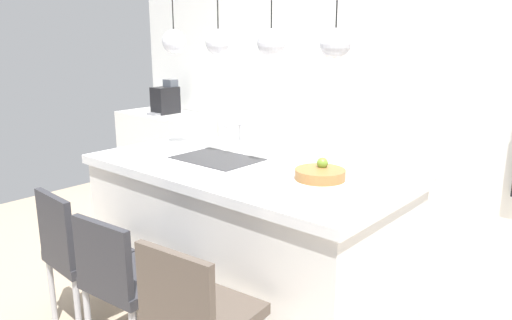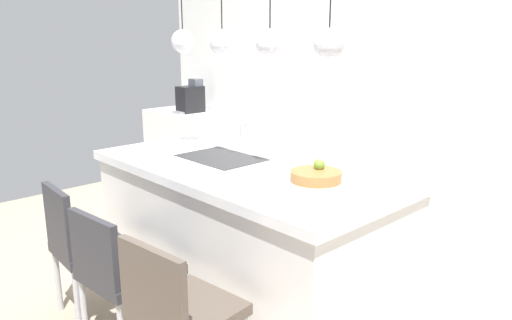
{
  "view_description": "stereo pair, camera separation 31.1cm",
  "coord_description": "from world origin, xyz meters",
  "px_view_note": "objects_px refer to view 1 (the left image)",
  "views": [
    {
      "loc": [
        2.08,
        -2.28,
        1.78
      ],
      "look_at": [
        0.1,
        0.0,
        1.01
      ],
      "focal_mm": 34.72,
      "sensor_mm": 36.0,
      "label": 1
    },
    {
      "loc": [
        2.3,
        -2.07,
        1.78
      ],
      "look_at": [
        0.1,
        0.0,
        1.01
      ],
      "focal_mm": 34.72,
      "sensor_mm": 36.0,
      "label": 2
    }
  ],
  "objects_px": {
    "fruit_bowl": "(320,174)",
    "coffee_machine": "(166,99)",
    "chair_far": "(197,312)",
    "chair_near": "(78,251)",
    "chair_middle": "(128,276)"
  },
  "relations": [
    {
      "from": "coffee_machine",
      "to": "chair_far",
      "type": "relative_size",
      "value": 0.44
    },
    {
      "from": "chair_near",
      "to": "fruit_bowl",
      "type": "bearing_deg",
      "value": 40.88
    },
    {
      "from": "fruit_bowl",
      "to": "chair_near",
      "type": "relative_size",
      "value": 0.33
    },
    {
      "from": "fruit_bowl",
      "to": "chair_middle",
      "type": "bearing_deg",
      "value": -121.93
    },
    {
      "from": "fruit_bowl",
      "to": "chair_far",
      "type": "bearing_deg",
      "value": -92.65
    },
    {
      "from": "chair_middle",
      "to": "chair_far",
      "type": "bearing_deg",
      "value": 0.06
    },
    {
      "from": "fruit_bowl",
      "to": "chair_far",
      "type": "xyz_separation_m",
      "value": [
        -0.04,
        -0.95,
        -0.48
      ]
    },
    {
      "from": "fruit_bowl",
      "to": "chair_far",
      "type": "height_order",
      "value": "fruit_bowl"
    },
    {
      "from": "coffee_machine",
      "to": "chair_near",
      "type": "bearing_deg",
      "value": -50.09
    },
    {
      "from": "fruit_bowl",
      "to": "coffee_machine",
      "type": "bearing_deg",
      "value": 157.14
    },
    {
      "from": "coffee_machine",
      "to": "fruit_bowl",
      "type": "bearing_deg",
      "value": -22.86
    },
    {
      "from": "fruit_bowl",
      "to": "chair_near",
      "type": "bearing_deg",
      "value": -139.12
    },
    {
      "from": "coffee_machine",
      "to": "chair_middle",
      "type": "distance_m",
      "value": 3.24
    },
    {
      "from": "fruit_bowl",
      "to": "coffee_machine",
      "type": "relative_size",
      "value": 0.78
    },
    {
      "from": "fruit_bowl",
      "to": "chair_near",
      "type": "height_order",
      "value": "fruit_bowl"
    }
  ]
}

